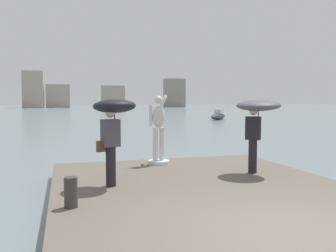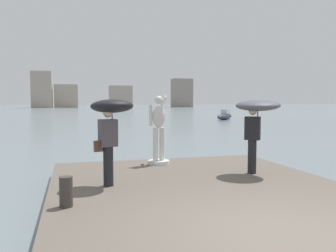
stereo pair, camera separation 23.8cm
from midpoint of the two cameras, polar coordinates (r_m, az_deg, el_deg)
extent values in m
plane|color=slate|center=(44.54, -12.92, 0.97)|extent=(400.00, 400.00, 0.00)
cube|color=#60564C|center=(7.17, 7.80, -12.87)|extent=(6.49, 9.70, 0.40)
cylinder|color=silver|center=(10.66, -2.16, -5.84)|extent=(0.64, 0.64, 0.11)
cylinder|color=silver|center=(10.55, -2.70, -2.95)|extent=(0.15, 0.15, 0.98)
cylinder|color=silver|center=(10.60, -1.65, -2.91)|extent=(0.15, 0.15, 0.98)
ellipsoid|color=silver|center=(10.51, -2.18, 1.48)|extent=(0.38, 0.26, 0.65)
sphere|color=silver|center=(10.50, -2.19, 4.23)|extent=(0.24, 0.24, 0.24)
cylinder|color=silver|center=(10.45, -3.46, 1.76)|extent=(0.10, 0.10, 0.62)
cylinder|color=silver|center=(10.82, -1.41, 3.98)|extent=(0.10, 0.59, 0.40)
cylinder|color=black|center=(7.97, -10.04, -6.44)|extent=(0.22, 0.22, 0.88)
cube|color=#47424C|center=(7.87, -10.11, -1.13)|extent=(0.43, 0.34, 0.60)
sphere|color=beige|center=(7.84, -10.14, 2.11)|extent=(0.21, 0.21, 0.21)
cylinder|color=#262626|center=(7.93, -9.45, 0.96)|extent=(0.02, 0.02, 0.46)
ellipsoid|color=black|center=(7.92, -9.47, 3.17)|extent=(1.18, 1.19, 0.34)
cube|color=#513323|center=(7.83, -11.62, -3.23)|extent=(0.20, 0.15, 0.24)
cylinder|color=black|center=(9.51, 12.78, -4.78)|extent=(0.22, 0.22, 0.88)
cube|color=black|center=(9.43, 12.85, -0.33)|extent=(0.45, 0.42, 0.60)
sphere|color=beige|center=(9.41, 12.89, 2.38)|extent=(0.21, 0.21, 0.21)
cylinder|color=#262626|center=(9.44, 13.63, 1.39)|extent=(0.02, 0.02, 0.47)
ellipsoid|color=#4C4C56|center=(9.43, 13.66, 3.23)|extent=(1.60, 1.61, 0.34)
cylinder|color=#38332D|center=(6.60, -16.39, -10.22)|extent=(0.24, 0.24, 0.54)
ellipsoid|color=#2D384C|center=(44.71, 7.94, 1.53)|extent=(3.90, 4.07, 0.76)
cube|color=beige|center=(45.02, 8.09, 2.35)|extent=(1.50, 1.53, 0.59)
cube|color=#A89989|center=(133.36, -20.93, 5.50)|extent=(6.86, 6.81, 12.76)
cube|color=#A89989|center=(134.46, -17.35, 4.63)|extent=(8.23, 4.18, 8.35)
cube|color=#A89989|center=(136.78, -8.92, 4.71)|extent=(8.44, 5.51, 8.17)
cube|color=gray|center=(140.20, 0.97, 5.34)|extent=(7.80, 4.94, 11.08)
camera|label=1|loc=(0.12, -90.66, -0.05)|focal=37.85mm
camera|label=2|loc=(0.12, 89.34, 0.05)|focal=37.85mm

